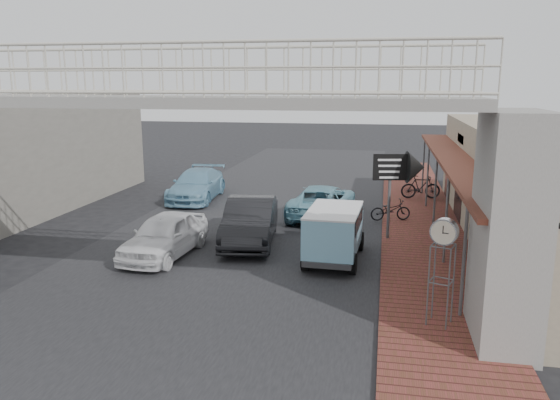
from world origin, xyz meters
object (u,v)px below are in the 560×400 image
at_px(street_clock, 444,237).
at_px(white_hatchback, 165,235).
at_px(dark_sedan, 250,221).
at_px(angkot_far, 197,185).
at_px(angkot_curb, 323,201).
at_px(arrow_sign, 413,168).
at_px(motorcycle_near, 390,210).
at_px(angkot_van, 335,227).
at_px(motorcycle_far, 421,187).

bearing_deg(street_clock, white_hatchback, 175.22).
bearing_deg(dark_sedan, street_clock, -52.18).
bearing_deg(angkot_far, dark_sedan, -60.60).
xyz_separation_m(angkot_curb, arrow_sign, (3.46, -2.98, 1.95)).
height_order(angkot_far, motorcycle_near, angkot_far).
distance_m(angkot_van, motorcycle_far, 10.35).
bearing_deg(angkot_van, angkot_far, 135.02).
height_order(angkot_curb, motorcycle_far, angkot_curb).
height_order(dark_sedan, angkot_curb, dark_sedan).
height_order(white_hatchback, angkot_van, angkot_van).
xyz_separation_m(angkot_van, street_clock, (2.83, -4.42, 1.09)).
relative_size(angkot_curb, arrow_sign, 1.56).
bearing_deg(dark_sedan, angkot_far, 115.62).
xyz_separation_m(white_hatchback, motorcycle_near, (7.23, 5.77, -0.17)).
distance_m(motorcycle_near, arrow_sign, 3.34).
bearing_deg(white_hatchback, angkot_van, 10.40).
xyz_separation_m(white_hatchback, angkot_curb, (4.43, 6.24, -0.02)).
relative_size(dark_sedan, arrow_sign, 1.51).
bearing_deg(angkot_curb, angkot_far, -15.52).
bearing_deg(angkot_curb, street_clock, 115.58).
relative_size(angkot_far, angkot_van, 1.38).
height_order(motorcycle_far, arrow_sign, arrow_sign).
relative_size(motorcycle_far, street_clock, 0.74).
bearing_deg(angkot_far, white_hatchback, -81.02).
xyz_separation_m(angkot_van, arrow_sign, (2.43, 2.70, 1.54)).
bearing_deg(motorcycle_far, motorcycle_near, 154.61).
height_order(dark_sedan, angkot_van, angkot_van).
xyz_separation_m(white_hatchback, motorcycle_far, (8.67, 10.40, -0.04)).
relative_size(angkot_van, motorcycle_far, 1.92).
xyz_separation_m(motorcycle_far, street_clock, (-0.38, -14.25, 1.52)).
distance_m(motorcycle_near, motorcycle_far, 4.85).
height_order(angkot_van, street_clock, street_clock).
height_order(white_hatchback, street_clock, street_clock).
height_order(dark_sedan, arrow_sign, arrow_sign).
height_order(white_hatchback, motorcycle_near, white_hatchback).
xyz_separation_m(white_hatchback, arrow_sign, (7.89, 3.26, 1.93)).
height_order(angkot_curb, angkot_far, angkot_far).
xyz_separation_m(angkot_curb, street_clock, (3.85, -10.10, 1.50)).
xyz_separation_m(white_hatchback, angkot_far, (-1.94, 8.59, 0.01)).
relative_size(motorcycle_near, arrow_sign, 0.52).
bearing_deg(motorcycle_far, street_clock, 170.33).
bearing_deg(motorcycle_far, angkot_curb, 126.28).
height_order(motorcycle_far, street_clock, street_clock).
distance_m(dark_sedan, street_clock, 8.45).
xyz_separation_m(dark_sedan, arrow_sign, (5.53, 1.25, 1.85)).
bearing_deg(dark_sedan, angkot_curb, 56.41).
bearing_deg(motorcycle_near, dark_sedan, 109.95).
xyz_separation_m(angkot_van, motorcycle_far, (3.21, 9.83, -0.43)).
height_order(angkot_far, street_clock, street_clock).
xyz_separation_m(angkot_far, motorcycle_far, (10.61, 1.81, -0.05)).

